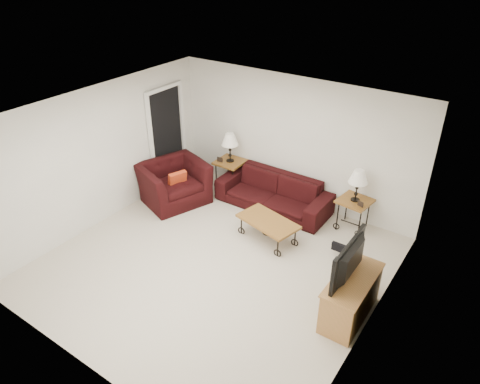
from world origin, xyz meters
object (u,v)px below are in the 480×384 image
at_px(side_table_left, 230,174).
at_px(lamp_left, 230,147).
at_px(backpack, 342,242).
at_px(lamp_right, 357,185).
at_px(sofa, 273,192).
at_px(side_table_right, 353,214).
at_px(armchair, 174,183).
at_px(tv_stand, 351,297).
at_px(television, 355,262).
at_px(coffee_table, 268,230).

distance_m(side_table_left, lamp_left, 0.61).
bearing_deg(backpack, lamp_right, 91.39).
distance_m(sofa, backpack, 1.79).
xyz_separation_m(lamp_left, lamp_right, (2.70, -0.00, -0.03)).
height_order(side_table_right, armchair, armchair).
height_order(tv_stand, television, television).
bearing_deg(lamp_right, side_table_right, 0.00).
bearing_deg(backpack, sofa, 151.91).
relative_size(sofa, armchair, 1.81).
bearing_deg(coffee_table, tv_stand, -25.68).
distance_m(lamp_right, television, 2.21).
height_order(sofa, coffee_table, sofa).
relative_size(side_table_right, lamp_left, 0.97).
relative_size(side_table_right, armchair, 0.48).
distance_m(lamp_right, tv_stand, 2.28).
distance_m(armchair, television, 4.24).
bearing_deg(side_table_left, coffee_table, -35.51).
height_order(sofa, side_table_right, sofa).
bearing_deg(side_table_right, backpack, -80.52).
height_order(armchair, tv_stand, armchair).
bearing_deg(side_table_left, lamp_right, -0.00).
distance_m(side_table_left, side_table_right, 2.70).
height_order(lamp_left, coffee_table, lamp_left).
relative_size(sofa, backpack, 5.00).
height_order(lamp_right, backpack, lamp_right).
xyz_separation_m(lamp_right, television, (0.78, -2.07, 0.06)).
relative_size(coffee_table, armchair, 0.86).
bearing_deg(television, armchair, -103.57).
relative_size(side_table_right, coffee_table, 0.56).
bearing_deg(coffee_table, side_table_right, 47.27).
distance_m(coffee_table, armchair, 2.24).
height_order(tv_stand, backpack, tv_stand).
xyz_separation_m(sofa, coffee_table, (0.48, -0.98, -0.13)).
distance_m(tv_stand, backpack, 1.44).
bearing_deg(backpack, television, -71.03).
xyz_separation_m(sofa, backpack, (1.68, -0.61, -0.10)).
height_order(side_table_left, side_table_right, side_table_left).
bearing_deg(lamp_left, backpack, -15.60).
bearing_deg(side_table_right, tv_stand, -68.76).
height_order(armchair, backpack, armchair).
height_order(coffee_table, armchair, armchair).
height_order(sofa, lamp_left, lamp_left).
bearing_deg(sofa, lamp_left, 171.14).
bearing_deg(television, tv_stand, 90.00).
bearing_deg(tv_stand, armchair, 166.49).
xyz_separation_m(sofa, lamp_right, (1.55, 0.18, 0.56)).
bearing_deg(tv_stand, television, 180.00).
distance_m(side_table_right, television, 2.30).
distance_m(side_table_left, armchair, 1.24).
xyz_separation_m(coffee_table, television, (1.86, -0.90, 0.75)).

